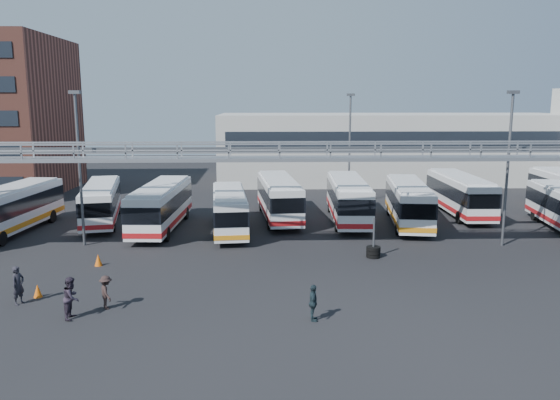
{
  "coord_description": "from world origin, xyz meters",
  "views": [
    {
      "loc": [
        -4.04,
        -27.89,
        9.55
      ],
      "look_at": [
        -2.92,
        6.0,
        3.38
      ],
      "focal_mm": 35.0,
      "sensor_mm": 36.0,
      "label": 1
    }
  ],
  "objects_px": {
    "bus_5": "(348,198)",
    "bus_7": "(460,193)",
    "light_pole_back": "(350,143)",
    "bus_1": "(101,201)",
    "light_pole_mid": "(508,160)",
    "cone_left": "(38,291)",
    "tire_stack": "(373,251)",
    "pedestrian_d": "(313,303)",
    "bus_4": "(279,197)",
    "bus_2": "(161,205)",
    "cone_right": "(98,260)",
    "pedestrian_b": "(72,298)",
    "bus_0": "(12,208)",
    "light_pole_left": "(79,160)",
    "pedestrian_c": "(106,292)",
    "bus_6": "(408,201)",
    "pedestrian_a": "(18,285)",
    "bus_3": "(229,209)"
  },
  "relations": [
    {
      "from": "bus_5",
      "to": "bus_7",
      "type": "xyz_separation_m",
      "value": [
        9.85,
        2.26,
        -0.04
      ]
    },
    {
      "from": "light_pole_back",
      "to": "bus_1",
      "type": "xyz_separation_m",
      "value": [
        -20.78,
        -7.14,
        -3.98
      ]
    },
    {
      "from": "light_pole_mid",
      "to": "cone_left",
      "type": "xyz_separation_m",
      "value": [
        -27.16,
        -8.86,
        -5.4
      ]
    },
    {
      "from": "tire_stack",
      "to": "pedestrian_d",
      "type": "bearing_deg",
      "value": -115.48
    },
    {
      "from": "bus_7",
      "to": "bus_4",
      "type": "bearing_deg",
      "value": -174.17
    },
    {
      "from": "light_pole_back",
      "to": "cone_left",
      "type": "xyz_separation_m",
      "value": [
        -19.16,
        -23.86,
        -5.4
      ]
    },
    {
      "from": "bus_5",
      "to": "bus_2",
      "type": "bearing_deg",
      "value": -168.17
    },
    {
      "from": "cone_right",
      "to": "tire_stack",
      "type": "xyz_separation_m",
      "value": [
        16.51,
        1.2,
        0.07
      ]
    },
    {
      "from": "bus_7",
      "to": "pedestrian_b",
      "type": "xyz_separation_m",
      "value": [
        -25.2,
        -21.66,
        -0.91
      ]
    },
    {
      "from": "light_pole_mid",
      "to": "bus_0",
      "type": "distance_m",
      "value": 34.8
    },
    {
      "from": "cone_left",
      "to": "tire_stack",
      "type": "xyz_separation_m",
      "value": [
        17.96,
        6.36,
        0.09
      ]
    },
    {
      "from": "bus_1",
      "to": "cone_right",
      "type": "xyz_separation_m",
      "value": [
        3.08,
        -11.56,
        -1.4
      ]
    },
    {
      "from": "light_pole_back",
      "to": "light_pole_left",
      "type": "bearing_deg",
      "value": -145.01
    },
    {
      "from": "bus_1",
      "to": "bus_4",
      "type": "height_order",
      "value": "bus_4"
    },
    {
      "from": "bus_0",
      "to": "cone_right",
      "type": "bearing_deg",
      "value": -38.91
    },
    {
      "from": "bus_0",
      "to": "cone_left",
      "type": "xyz_separation_m",
      "value": [
        7.12,
        -13.48,
        -1.56
      ]
    },
    {
      "from": "bus_4",
      "to": "cone_right",
      "type": "height_order",
      "value": "bus_4"
    },
    {
      "from": "pedestrian_b",
      "to": "tire_stack",
      "type": "relative_size",
      "value": 0.76
    },
    {
      "from": "pedestrian_b",
      "to": "pedestrian_c",
      "type": "height_order",
      "value": "pedestrian_b"
    },
    {
      "from": "bus_2",
      "to": "bus_7",
      "type": "bearing_deg",
      "value": 13.47
    },
    {
      "from": "cone_right",
      "to": "tire_stack",
      "type": "distance_m",
      "value": 16.55
    },
    {
      "from": "cone_right",
      "to": "bus_7",
      "type": "bearing_deg",
      "value": 27.6
    },
    {
      "from": "bus_6",
      "to": "pedestrian_d",
      "type": "relative_size",
      "value": 6.82
    },
    {
      "from": "light_pole_left",
      "to": "cone_left",
      "type": "height_order",
      "value": "light_pole_left"
    },
    {
      "from": "bus_1",
      "to": "pedestrian_a",
      "type": "bearing_deg",
      "value": -97.59
    },
    {
      "from": "bus_1",
      "to": "pedestrian_d",
      "type": "distance_m",
      "value": 25.07
    },
    {
      "from": "bus_6",
      "to": "pedestrian_c",
      "type": "xyz_separation_m",
      "value": [
        -18.63,
        -16.94,
        -1.05
      ]
    },
    {
      "from": "pedestrian_b",
      "to": "bus_0",
      "type": "bearing_deg",
      "value": 32.11
    },
    {
      "from": "tire_stack",
      "to": "bus_6",
      "type": "bearing_deg",
      "value": 63.25
    },
    {
      "from": "bus_5",
      "to": "light_pole_left",
      "type": "bearing_deg",
      "value": -157.24
    },
    {
      "from": "light_pole_back",
      "to": "bus_6",
      "type": "distance_m",
      "value": 9.97
    },
    {
      "from": "light_pole_left",
      "to": "tire_stack",
      "type": "distance_m",
      "value": 19.85
    },
    {
      "from": "bus_5",
      "to": "cone_left",
      "type": "bearing_deg",
      "value": -134.3
    },
    {
      "from": "bus_1",
      "to": "bus_3",
      "type": "relative_size",
      "value": 1.04
    },
    {
      "from": "bus_3",
      "to": "cone_left",
      "type": "relative_size",
      "value": 15.49
    },
    {
      "from": "bus_4",
      "to": "pedestrian_a",
      "type": "height_order",
      "value": "bus_4"
    },
    {
      "from": "bus_0",
      "to": "cone_right",
      "type": "xyz_separation_m",
      "value": [
        8.58,
        -8.31,
        -1.54
      ]
    },
    {
      "from": "bus_7",
      "to": "pedestrian_b",
      "type": "height_order",
      "value": "bus_7"
    },
    {
      "from": "bus_2",
      "to": "tire_stack",
      "type": "xyz_separation_m",
      "value": [
        14.44,
        -8.03,
        -1.46
      ]
    },
    {
      "from": "pedestrian_d",
      "to": "bus_4",
      "type": "bearing_deg",
      "value": 5.61
    },
    {
      "from": "pedestrian_b",
      "to": "cone_left",
      "type": "relative_size",
      "value": 2.87
    },
    {
      "from": "light_pole_left",
      "to": "bus_2",
      "type": "height_order",
      "value": "light_pole_left"
    },
    {
      "from": "light_pole_left",
      "to": "pedestrian_d",
      "type": "height_order",
      "value": "light_pole_left"
    },
    {
      "from": "bus_2",
      "to": "pedestrian_d",
      "type": "xyz_separation_m",
      "value": [
        9.8,
        -17.78,
        -1.06
      ]
    },
    {
      "from": "cone_left",
      "to": "bus_3",
      "type": "bearing_deg",
      "value": 57.34
    },
    {
      "from": "pedestrian_b",
      "to": "cone_left",
      "type": "xyz_separation_m",
      "value": [
        -2.62,
        2.72,
        -0.62
      ]
    },
    {
      "from": "bus_2",
      "to": "bus_6",
      "type": "bearing_deg",
      "value": 5.59
    },
    {
      "from": "bus_1",
      "to": "tire_stack",
      "type": "height_order",
      "value": "bus_1"
    },
    {
      "from": "bus_0",
      "to": "pedestrian_d",
      "type": "bearing_deg",
      "value": -34.32
    },
    {
      "from": "light_pole_left",
      "to": "bus_7",
      "type": "xyz_separation_m",
      "value": [
        28.67,
        9.08,
        -3.86
      ]
    }
  ]
}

